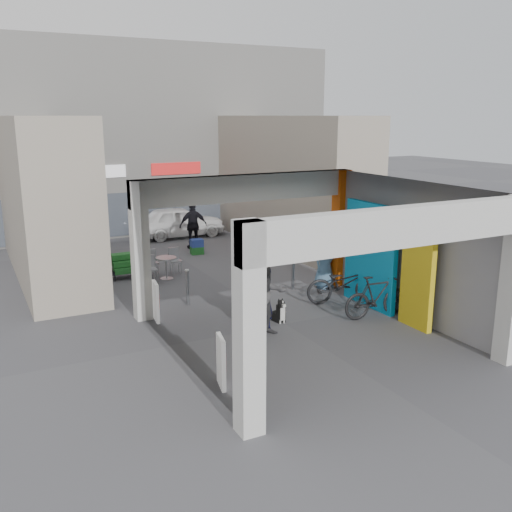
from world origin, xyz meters
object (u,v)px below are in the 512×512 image
bicycle_front (344,283)px  cafe_set (160,268)px  man_elderly (326,258)px  bicycle_rear (377,296)px  white_van (179,222)px  produce_stand (128,268)px  man_back_turned (266,294)px  man_crates (193,225)px  man_with_dog (264,299)px  border_collie (280,312)px

bicycle_front → cafe_set: bearing=53.1°
man_elderly → bicycle_rear: bearing=-109.9°
white_van → produce_stand: bearing=146.0°
produce_stand → white_van: white_van is taller
man_elderly → bicycle_front: bearing=-117.5°
man_back_turned → man_crates: man_back_turned is taller
produce_stand → bicycle_front: (4.60, -5.18, 0.25)m
man_with_dog → man_back_turned: bearing=52.5°
man_back_turned → bicycle_rear: bearing=1.1°
man_back_turned → man_elderly: 4.20m
man_back_turned → white_van: (1.98, 11.48, -0.34)m
man_crates → white_van: bearing=-90.7°
border_collie → man_back_turned: man_back_turned is taller
border_collie → white_van: bearing=72.6°
man_with_dog → man_crates: bearing=-122.2°
border_collie → white_van: white_van is taller
man_elderly → white_van: (-1.38, 8.95, -0.24)m
man_crates → man_with_dog: bearing=84.6°
white_van → man_crates: bearing=174.6°
man_back_turned → white_van: size_ratio=0.52×
border_collie → man_with_dog: 0.89m
man_elderly → man_crates: size_ratio=0.98×
bicycle_rear → bicycle_front: bearing=6.4°
man_elderly → bicycle_rear: man_elderly is taller
produce_stand → man_with_dog: 6.28m
man_back_turned → man_crates: 9.30m
bicycle_rear → white_van: 11.76m
man_with_dog → bicycle_front: (2.94, 0.86, -0.25)m
cafe_set → bicycle_front: bicycle_front is taller
cafe_set → man_crates: 4.11m
cafe_set → bicycle_front: (3.68, -4.73, 0.25)m
bicycle_front → white_van: 10.41m
border_collie → man_crates: (1.03, 8.55, 0.66)m
produce_stand → man_crates: size_ratio=0.63×
man_elderly → white_van: size_ratio=0.47×
border_collie → man_back_turned: size_ratio=0.32×
cafe_set → white_van: size_ratio=0.36×
cafe_set → man_crates: size_ratio=0.76×
man_with_dog → border_collie: bearing=-174.5°
produce_stand → cafe_set: bearing=-28.6°
produce_stand → man_elderly: (4.94, -3.78, 0.59)m
produce_stand → man_elderly: bearing=-39.9°
man_back_turned → man_elderly: size_ratio=1.11×
cafe_set → bicycle_rear: 7.14m
man_elderly → cafe_set: bearing=126.7°
cafe_set → bicycle_rear: bicycle_rear is taller
produce_stand → man_crates: man_crates is taller
border_collie → produce_stand: bearing=101.1°
bicycle_rear → man_back_turned: bearing=90.2°
produce_stand → bicycle_front: size_ratio=0.55×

